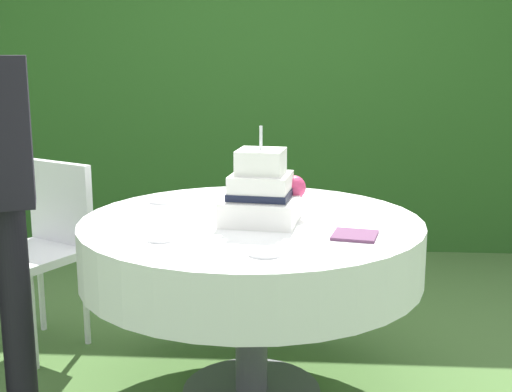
{
  "coord_description": "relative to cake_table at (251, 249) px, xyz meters",
  "views": [
    {
      "loc": [
        0.2,
        -2.63,
        1.42
      ],
      "look_at": [
        0.02,
        -0.02,
        0.86
      ],
      "focal_mm": 47.86,
      "sensor_mm": 36.0,
      "label": 1
    }
  ],
  "objects": [
    {
      "name": "serving_plate_far",
      "position": [
        -0.42,
        0.29,
        0.13
      ],
      "size": [
        0.13,
        0.13,
        0.01
      ],
      "primitive_type": "cylinder",
      "color": "white",
      "rests_on": "cake_table"
    },
    {
      "name": "wedding_cake",
      "position": [
        0.05,
        -0.03,
        0.24
      ],
      "size": [
        0.34,
        0.32,
        0.38
      ],
      "color": "white",
      "rests_on": "cake_table"
    },
    {
      "name": "serving_plate_left",
      "position": [
        -0.3,
        -0.32,
        0.13
      ],
      "size": [
        0.1,
        0.1,
        0.01
      ],
      "primitive_type": "cylinder",
      "color": "white",
      "rests_on": "cake_table"
    },
    {
      "name": "napkin_stack",
      "position": [
        0.39,
        -0.23,
        0.13
      ],
      "size": [
        0.19,
        0.19,
        0.01
      ],
      "primitive_type": "cube",
      "rotation": [
        0.0,
        0.0,
        -0.21
      ],
      "color": "#603856",
      "rests_on": "cake_table"
    },
    {
      "name": "garden_chair",
      "position": [
        -1.02,
        0.45,
        -0.09
      ],
      "size": [
        0.54,
        0.54,
        0.89
      ],
      "color": "white",
      "rests_on": "ground_plane"
    },
    {
      "name": "serving_plate_right",
      "position": [
        0.08,
        -0.47,
        0.13
      ],
      "size": [
        0.11,
        0.11,
        0.01
      ],
      "primitive_type": "cylinder",
      "color": "white",
      "rests_on": "cake_table"
    },
    {
      "name": "cake_table",
      "position": [
        0.0,
        0.0,
        0.0
      ],
      "size": [
        1.37,
        1.37,
        0.76
      ],
      "color": "#4C4C51",
      "rests_on": "ground_plane"
    },
    {
      "name": "foliage_hedge",
      "position": [
        0.0,
        2.48,
        0.47
      ],
      "size": [
        5.13,
        0.7,
        2.21
      ],
      "primitive_type": "cube",
      "color": "#28561E",
      "rests_on": "ground_plane"
    },
    {
      "name": "serving_plate_near",
      "position": [
        0.06,
        0.39,
        0.13
      ],
      "size": [
        0.15,
        0.15,
        0.01
      ],
      "primitive_type": "cylinder",
      "color": "white",
      "rests_on": "cake_table"
    }
  ]
}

